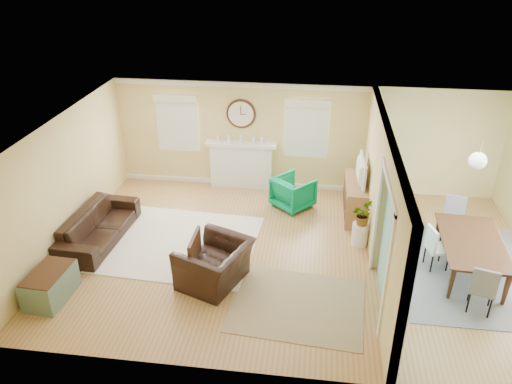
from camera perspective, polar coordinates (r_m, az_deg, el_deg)
floor at (r=9.84m, az=4.43°, el=-7.30°), size 9.00×9.00×0.00m
wall_back at (r=11.90m, az=5.54°, el=6.14°), size 9.00×0.02×2.60m
wall_front at (r=6.67m, az=3.24°, el=-12.68°), size 9.00×0.02×2.60m
wall_left at (r=10.34m, az=-21.02°, el=0.95°), size 0.02×6.00×2.60m
ceiling at (r=8.64m, az=5.05°, el=7.04°), size 9.00×6.00×0.02m
partition at (r=9.46m, az=14.00°, el=-0.04°), size 0.17×6.00×2.60m
fireplace at (r=12.19m, az=-1.70°, el=3.21°), size 1.70×0.30×1.17m
wall_clock at (r=11.81m, az=-1.72°, el=8.93°), size 0.70×0.07×0.70m
window_left at (r=12.19m, az=-9.01°, el=8.25°), size 1.05×0.13×1.42m
window_right at (r=11.73m, az=5.85°, el=7.67°), size 1.05×0.13×1.42m
pendant at (r=9.18m, az=24.00°, el=3.29°), size 0.30×0.30×0.55m
rug_cream at (r=10.29m, az=-8.65°, el=-5.79°), size 3.15×2.77×0.02m
rug_jute at (r=8.69m, az=4.75°, el=-12.70°), size 2.36×1.99×0.01m
rug_grey at (r=10.18m, az=23.02°, el=-8.36°), size 2.51×3.14×0.01m
sofa at (r=10.62m, az=-17.55°, el=-3.72°), size 1.00×2.28×0.65m
eames_chair at (r=8.95m, az=-4.72°, el=-8.21°), size 1.42×1.51×0.78m
green_chair at (r=11.36m, az=4.26°, el=-0.05°), size 1.12×1.12×0.73m
trunk at (r=9.32m, az=-22.47°, el=-9.81°), size 0.63×0.98×0.54m
credenza at (r=11.23m, az=11.32°, el=-0.71°), size 0.49×1.44×0.80m
tv at (r=10.92m, az=11.55°, el=2.46°), size 0.17×0.99×0.57m
garden_stool at (r=10.24m, az=11.78°, el=-4.74°), size 0.33×0.33×0.48m
potted_plant at (r=10.00m, az=12.03°, el=-2.46°), size 0.41×0.46×0.46m
dining_table at (r=10.00m, az=23.36°, el=-6.81°), size 1.18×1.98×0.68m
dining_chair_n at (r=10.82m, az=21.65°, el=-2.57°), size 0.48×0.48×0.91m
dining_chair_s at (r=9.03m, az=24.56°, el=-9.51°), size 0.50×0.50×0.91m
dining_chair_w at (r=9.83m, az=20.14°, el=-5.66°), size 0.46×0.46×0.86m
dining_chair_e at (r=10.07m, az=27.19°, el=-5.95°), size 0.43×0.43×0.96m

